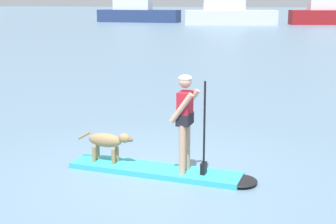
{
  "coord_description": "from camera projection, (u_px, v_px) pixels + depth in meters",
  "views": [
    {
      "loc": [
        2.24,
        -7.86,
        3.05
      ],
      "look_at": [
        0.0,
        1.0,
        0.9
      ],
      "focal_mm": 51.17,
      "sensor_mm": 36.0,
      "label": 1
    }
  ],
  "objects": [
    {
      "name": "moored_boat_far_port",
      "position": [
        228.0,
        12.0,
        59.32
      ],
      "size": [
        11.67,
        5.55,
        10.29
      ],
      "color": "silver",
      "rests_on": "ground_plane"
    },
    {
      "name": "moored_boat_outer",
      "position": [
        137.0,
        12.0,
        66.48
      ],
      "size": [
        11.6,
        3.17,
        11.0
      ],
      "color": "navy",
      "rests_on": "ground_plane"
    },
    {
      "name": "ground_plane",
      "position": [
        154.0,
        173.0,
        8.65
      ],
      "size": [
        400.0,
        400.0,
        0.0
      ],
      "primitive_type": "plane",
      "color": "slate"
    },
    {
      "name": "moored_boat_starboard",
      "position": [
        334.0,
        13.0,
        59.94
      ],
      "size": [
        11.59,
        5.06,
        12.38
      ],
      "color": "maroon",
      "rests_on": "ground_plane"
    },
    {
      "name": "dog",
      "position": [
        108.0,
        141.0,
        8.84
      ],
      "size": [
        1.14,
        0.29,
        0.58
      ],
      "color": "#997A51",
      "rests_on": "paddleboard"
    },
    {
      "name": "person_paddler",
      "position": [
        186.0,
        116.0,
        8.2
      ],
      "size": [
        0.63,
        0.51,
        1.72
      ],
      "color": "tan",
      "rests_on": "paddleboard"
    },
    {
      "name": "paddleboard",
      "position": [
        166.0,
        172.0,
        8.56
      ],
      "size": [
        3.48,
        0.97,
        0.1
      ],
      "color": "#33B2BF",
      "rests_on": "ground_plane"
    }
  ]
}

